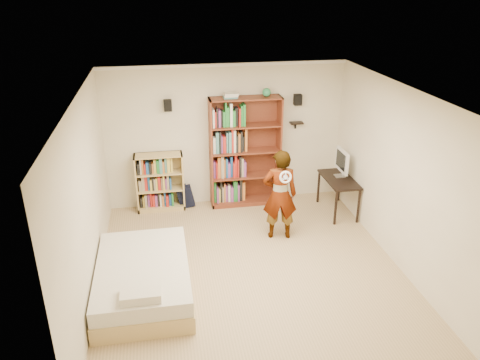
% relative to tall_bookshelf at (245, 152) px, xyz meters
% --- Properties ---
extents(ground, '(4.50, 5.00, 0.01)m').
position_rel_tall_bookshelf_xyz_m(ground, '(-0.34, -2.31, -1.05)').
color(ground, tan).
rests_on(ground, ground).
extents(room_shell, '(4.52, 5.02, 2.71)m').
position_rel_tall_bookshelf_xyz_m(room_shell, '(-0.34, -2.31, 0.71)').
color(room_shell, '#EBE4C9').
rests_on(room_shell, ground).
extents(crown_molding, '(4.50, 5.00, 0.06)m').
position_rel_tall_bookshelf_xyz_m(crown_molding, '(-0.34, -2.31, 1.62)').
color(crown_molding, white).
rests_on(crown_molding, room_shell).
extents(speaker_left, '(0.14, 0.12, 0.20)m').
position_rel_tall_bookshelf_xyz_m(speaker_left, '(-1.39, 0.09, 0.95)').
color(speaker_left, black).
rests_on(speaker_left, room_shell).
extents(speaker_right, '(0.14, 0.12, 0.20)m').
position_rel_tall_bookshelf_xyz_m(speaker_right, '(1.01, 0.09, 0.95)').
color(speaker_right, black).
rests_on(speaker_right, room_shell).
extents(wall_shelf, '(0.25, 0.16, 0.02)m').
position_rel_tall_bookshelf_xyz_m(wall_shelf, '(1.01, 0.10, 0.50)').
color(wall_shelf, black).
rests_on(wall_shelf, room_shell).
extents(tall_bookshelf, '(1.33, 0.39, 2.11)m').
position_rel_tall_bookshelf_xyz_m(tall_bookshelf, '(0.00, 0.00, 0.00)').
color(tall_bookshelf, brown).
rests_on(tall_bookshelf, ground).
extents(low_bookshelf, '(0.89, 0.33, 1.11)m').
position_rel_tall_bookshelf_xyz_m(low_bookshelf, '(-1.63, 0.03, -0.50)').
color(low_bookshelf, tan).
rests_on(low_bookshelf, ground).
extents(computer_desk, '(0.50, 1.01, 0.69)m').
position_rel_tall_bookshelf_xyz_m(computer_desk, '(1.64, -0.69, -0.71)').
color(computer_desk, black).
rests_on(computer_desk, ground).
extents(imac, '(0.16, 0.52, 0.52)m').
position_rel_tall_bookshelf_xyz_m(imac, '(1.68, -0.59, -0.11)').
color(imac, silver).
rests_on(imac, computer_desk).
extents(daybed, '(1.28, 1.97, 0.58)m').
position_rel_tall_bookshelf_xyz_m(daybed, '(-1.93, -2.56, -0.76)').
color(daybed, beige).
rests_on(daybed, ground).
extents(person, '(0.62, 0.46, 1.57)m').
position_rel_tall_bookshelf_xyz_m(person, '(0.32, -1.38, -0.27)').
color(person, black).
rests_on(person, ground).
extents(wii_wheel, '(0.20, 0.08, 0.20)m').
position_rel_tall_bookshelf_xyz_m(wii_wheel, '(0.32, -1.68, 0.17)').
color(wii_wheel, silver).
rests_on(wii_wheel, person).
extents(navy_bag, '(0.32, 0.22, 0.43)m').
position_rel_tall_bookshelf_xyz_m(navy_bag, '(-1.16, 0.04, -0.84)').
color(navy_bag, black).
rests_on(navy_bag, ground).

